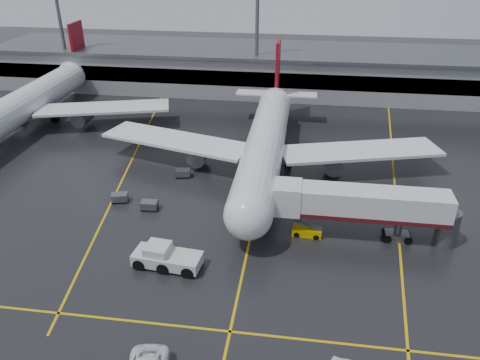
# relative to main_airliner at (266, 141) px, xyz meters

# --- Properties ---
(ground) EXTENTS (220.00, 220.00, 0.00)m
(ground) POSITION_rel_main_airliner_xyz_m (0.00, -9.70, -4.21)
(ground) COLOR black
(ground) RESTS_ON ground
(apron_line_centre) EXTENTS (0.25, 90.00, 0.02)m
(apron_line_centre) POSITION_rel_main_airliner_xyz_m (0.00, -9.70, -4.20)
(apron_line_centre) COLOR gold
(apron_line_centre) RESTS_ON ground
(apron_line_stop) EXTENTS (60.00, 0.25, 0.02)m
(apron_line_stop) POSITION_rel_main_airliner_xyz_m (0.00, -31.70, -4.20)
(apron_line_stop) COLOR gold
(apron_line_stop) RESTS_ON ground
(apron_line_left) EXTENTS (9.99, 69.35, 0.02)m
(apron_line_left) POSITION_rel_main_airliner_xyz_m (-20.00, 0.30, -4.20)
(apron_line_left) COLOR gold
(apron_line_left) RESTS_ON ground
(apron_line_right) EXTENTS (7.57, 69.64, 0.02)m
(apron_line_right) POSITION_rel_main_airliner_xyz_m (18.00, 0.30, -4.20)
(apron_line_right) COLOR gold
(apron_line_right) RESTS_ON ground
(terminal) EXTENTS (122.00, 19.00, 8.60)m
(terminal) POSITION_rel_main_airliner_xyz_m (0.00, 38.23, 0.11)
(terminal) COLOR gray
(terminal) RESTS_ON ground
(light_mast_left) EXTENTS (3.00, 1.20, 25.45)m
(light_mast_left) POSITION_rel_main_airliner_xyz_m (-45.00, 32.30, 10.27)
(light_mast_left) COLOR #595B60
(light_mast_left) RESTS_ON ground
(light_mast_mid) EXTENTS (3.00, 1.20, 25.45)m
(light_mast_mid) POSITION_rel_main_airliner_xyz_m (-5.00, 32.30, 10.27)
(light_mast_mid) COLOR #595B60
(light_mast_mid) RESTS_ON ground
(main_airliner) EXTENTS (48.80, 45.60, 14.10)m
(main_airliner) POSITION_rel_main_airliner_xyz_m (0.00, 0.00, 0.00)
(main_airliner) COLOR silver
(main_airliner) RESTS_ON ground
(second_airliner) EXTENTS (48.80, 45.60, 14.10)m
(second_airliner) POSITION_rel_main_airliner_xyz_m (-42.00, 12.00, 0.00)
(second_airliner) COLOR silver
(second_airliner) RESTS_ON ground
(jet_bridge) EXTENTS (19.90, 3.40, 6.05)m
(jet_bridge) POSITION_rel_main_airliner_xyz_m (11.87, -15.70, -0.28)
(jet_bridge) COLOR silver
(jet_bridge) RESTS_ON ground
(pushback_tractor) EXTENTS (7.16, 3.60, 2.47)m
(pushback_tractor) POSITION_rel_main_airliner_xyz_m (-7.87, -23.72, -3.23)
(pushback_tractor) COLOR silver
(pushback_tractor) RESTS_ON ground
(belt_loader) EXTENTS (3.35, 1.78, 2.05)m
(belt_loader) POSITION_rel_main_airliner_xyz_m (6.22, -16.21, -3.70)
(belt_loader) COLOR #CC9F01
(belt_loader) RESTS_ON ground
(baggage_cart_a) EXTENTS (2.05, 1.39, 1.12)m
(baggage_cart_a) POSITION_rel_main_airliner_xyz_m (-12.92, -13.38, -3.58)
(baggage_cart_a) COLOR #595B60
(baggage_cart_a) RESTS_ON ground
(baggage_cart_b) EXTENTS (2.26, 1.75, 1.12)m
(baggage_cart_b) POSITION_rel_main_airliner_xyz_m (-17.19, -12.09, -3.58)
(baggage_cart_b) COLOR #595B60
(baggage_cart_b) RESTS_ON ground
(baggage_cart_c) EXTENTS (2.20, 1.63, 1.12)m
(baggage_cart_c) POSITION_rel_main_airliner_xyz_m (-11.01, -4.34, -3.58)
(baggage_cart_c) COLOR #595B60
(baggage_cart_c) RESTS_ON ground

